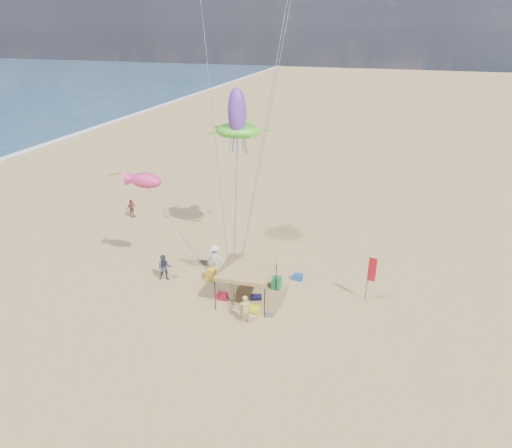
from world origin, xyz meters
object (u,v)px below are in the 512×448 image
Objects in this scene: feather_flag at (371,272)px; beach_cart at (251,308)px; cooler_blue at (298,277)px; person_near_c at (215,258)px; canopy_tent at (246,255)px; chair_yellow at (211,274)px; person_far_a at (131,208)px; cooler_red at (222,296)px; chair_green at (277,283)px; person_near_b at (164,268)px; person_near_a at (245,309)px.

feather_flag is 6.66m from beach_cart.
cooler_blue is 0.30× the size of person_near_c.
chair_yellow is at bearing 152.70° from canopy_tent.
beach_cart is 15.79m from person_far_a.
beach_cart is (1.86, -0.59, 0.01)m from cooler_red.
feather_flag is 3.95× the size of chair_yellow.
person_far_a reaches higher than chair_green.
feather_flag is 11.77m from person_near_b.
person_near_a is (1.87, -1.61, 0.60)m from cooler_red.
chair_yellow is 0.47× the size of person_far_a.
person_near_c reaches higher than chair_yellow.
cooler_red is at bearing -164.16° from feather_flag.
person_far_a is at bearing 153.83° from chair_green.
person_near_c is at bearing 169.29° from chair_green.
cooler_blue is 0.77× the size of chair_green.
person_far_a is (-12.81, 10.25, -0.05)m from person_near_a.
canopy_tent is at bearing -103.57° from person_near_a.
person_near_c is (-9.22, 0.60, -0.97)m from feather_flag.
feather_flag is 4.61m from cooler_blue.
person_near_a is (-0.68, -3.62, 0.44)m from chair_green.
beach_cart is 0.51× the size of person_near_c.
feather_flag is at bearing 16.00° from canopy_tent.
feather_flag reaches higher than chair_green.
canopy_tent is at bearing -28.26° from person_near_b.
beach_cart is (3.25, -2.33, -0.15)m from chair_yellow.
person_far_a is (-18.63, 6.45, -1.11)m from feather_flag.
cooler_red is 0.60× the size of beach_cart.
person_near_a is 16.41m from person_far_a.
cooler_red is 3.25m from chair_green.
person_near_a is at bearing -100.71° from chair_green.
person_far_a is (-9.41, 5.86, -0.14)m from person_near_c.
person_near_c reaches higher than cooler_blue.
cooler_blue reaches higher than beach_cart.
person_far_a is at bearing 144.19° from chair_yellow.
chair_yellow is (-2.70, 1.39, -2.43)m from canopy_tent.
feather_flag is 3.95× the size of chair_green.
canopy_tent is 4.19m from person_near_c.
person_far_a is at bearing 144.23° from beach_cart.
person_near_c is (-3.40, 4.39, 0.10)m from person_near_a.
chair_yellow is at bearing -176.22° from chair_green.
person_near_c is at bearing 15.42° from person_near_b.
cooler_red is 3.25m from person_near_c.
person_near_c reaches higher than cooler_red.
chair_green is at bearing 38.16° from cooler_red.
person_near_b is at bearing 174.20° from canopy_tent.
chair_green is (1.25, 1.65, -2.43)m from canopy_tent.
cooler_red and cooler_blue have the same top height.
canopy_tent reaches higher than cooler_blue.
person_near_b is (-2.57, -0.86, 0.47)m from chair_yellow.
canopy_tent is 14.93m from person_far_a.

